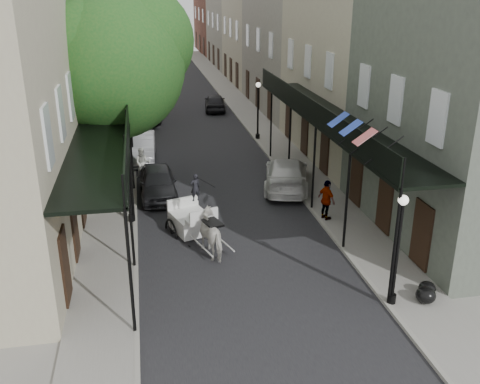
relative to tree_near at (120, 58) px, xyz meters
name	(u,v)px	position (x,y,z in m)	size (l,w,h in m)	color
ground	(253,286)	(4.20, -10.18, -6.49)	(140.00, 140.00, 0.00)	gray
road	(193,135)	(4.20, 9.82, -6.48)	(8.00, 90.00, 0.01)	black
sidewalk_left	(119,138)	(-0.80, 9.82, -6.43)	(2.20, 90.00, 0.12)	gray
sidewalk_right	(264,131)	(9.20, 9.82, -6.43)	(2.20, 90.00, 0.12)	gray
building_row_left	(70,44)	(-4.40, 19.82, -1.24)	(5.00, 80.00, 10.50)	#AAA488
building_row_right	(280,40)	(12.80, 19.82, -1.24)	(5.00, 80.00, 10.50)	gray
gallery_left	(108,127)	(-0.59, -3.20, -2.44)	(2.20, 18.05, 4.88)	black
gallery_right	(326,118)	(8.99, -3.20, -2.44)	(2.20, 18.05, 4.88)	black
tree_near	(120,58)	(0.00, 0.00, 0.00)	(7.31, 6.80, 9.63)	#382619
tree_far	(124,43)	(-0.05, 14.00, -0.65)	(6.45, 6.00, 8.61)	#382619
lamppost_right_near	(397,249)	(8.30, -12.18, -4.44)	(0.32, 0.32, 3.71)	black
lamppost_left	(129,179)	(0.10, -4.18, -4.44)	(0.32, 0.32, 3.71)	black
lamppost_right_far	(258,110)	(8.30, 7.82, -4.44)	(0.32, 0.32, 3.71)	black
horse	(214,234)	(3.22, -7.55, -5.67)	(0.89, 1.95, 1.65)	silver
carriage	(187,205)	(2.43, -5.11, -5.42)	(2.17, 2.73, 2.75)	black
pedestrian_walking	(143,163)	(0.70, 1.66, -5.66)	(0.81, 0.63, 1.67)	beige
pedestrian_sidewalk_left	(114,124)	(-1.08, 10.63, -5.63)	(0.95, 0.55, 1.47)	gray
pedestrian_sidewalk_right	(327,200)	(8.40, -5.51, -5.48)	(1.04, 0.43, 1.78)	gray
car_left_near	(158,182)	(1.37, -1.18, -5.76)	(1.72, 4.27, 1.45)	black
car_left_mid	(140,148)	(0.60, 4.79, -5.70)	(1.67, 4.80, 1.58)	#9D9EA3
car_left_far	(138,113)	(0.60, 14.25, -5.75)	(2.45, 5.32, 1.48)	black
car_right_near	(286,174)	(7.80, -1.18, -5.73)	(2.12, 5.21, 1.51)	silver
car_right_far	(215,102)	(6.80, 17.21, -5.80)	(1.62, 4.02, 1.37)	black
trash_bags	(426,292)	(9.48, -12.20, -6.12)	(0.90, 1.05, 0.54)	black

